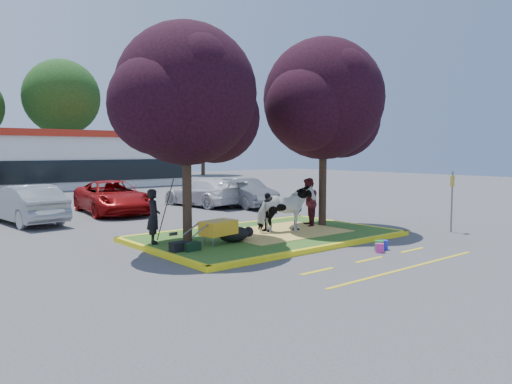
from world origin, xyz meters
TOP-DOWN VIEW (x-y plane):
  - ground at (0.00, 0.00)m, footprint 90.00×90.00m
  - median_island at (0.00, 0.00)m, footprint 8.00×5.00m
  - curb_near at (0.00, -2.58)m, footprint 8.30×0.16m
  - curb_far at (0.00, 2.58)m, footprint 8.30×0.16m
  - curb_left at (-4.08, 0.00)m, footprint 0.16×5.30m
  - curb_right at (4.08, 0.00)m, footprint 0.16×5.30m
  - straw_bedding at (0.60, 0.00)m, footprint 4.20×3.00m
  - tree_purple_left at (-2.78, 0.38)m, footprint 5.06×4.20m
  - tree_purple_right at (2.92, 0.18)m, footprint 5.30×4.40m
  - fire_lane_stripe_a at (-2.00, -4.20)m, footprint 1.10×0.12m
  - fire_lane_stripe_b at (0.00, -4.20)m, footprint 1.10×0.12m
  - fire_lane_stripe_c at (2.00, -4.20)m, footprint 1.10×0.12m
  - fire_lane_long at (0.00, -5.40)m, footprint 6.00×0.10m
  - retail_building at (2.00, 27.98)m, footprint 20.40×8.40m
  - treeline at (1.23, 37.61)m, footprint 46.58×7.80m
  - cow at (0.67, -0.20)m, footprint 2.06×1.41m
  - calf at (-1.68, -0.45)m, footprint 1.14×0.76m
  - handler at (-3.70, 0.82)m, footprint 0.56×0.69m
  - visitor_a at (2.27, 0.31)m, footprint 1.03×1.08m
  - visitor_b at (0.31, 0.32)m, footprint 0.54×0.84m
  - wheelbarrow at (-2.30, -0.53)m, footprint 1.89×0.81m
  - gear_bag_dark at (-3.70, -0.63)m, footprint 0.52×0.31m
  - gear_bag_green at (-3.41, -0.80)m, footprint 0.46×0.30m
  - sign_post at (5.93, -3.21)m, footprint 0.31×0.06m
  - bucket_green at (1.20, -3.62)m, footprint 0.35×0.35m
  - bucket_pink at (0.99, -3.79)m, footprint 0.30×0.30m
  - bucket_blue at (1.43, -3.61)m, footprint 0.34×0.34m
  - car_silver at (-5.17, 8.59)m, footprint 2.05×4.81m
  - car_red at (-1.20, 9.49)m, footprint 3.19×5.72m
  - car_white at (3.71, 9.38)m, footprint 2.55×5.16m
  - car_grey at (5.11, 7.69)m, footprint 2.03×4.58m

SIDE VIEW (x-z plane):
  - ground at x=0.00m, z-range 0.00..0.00m
  - fire_lane_stripe_a at x=-2.00m, z-range 0.00..0.01m
  - fire_lane_stripe_b at x=0.00m, z-range 0.00..0.01m
  - fire_lane_stripe_c at x=2.00m, z-range 0.00..0.01m
  - fire_lane_long at x=0.00m, z-range 0.00..0.01m
  - median_island at x=0.00m, z-range 0.00..0.15m
  - curb_near at x=0.00m, z-range 0.00..0.15m
  - curb_far at x=0.00m, z-range 0.00..0.15m
  - curb_left at x=-4.08m, z-range 0.00..0.15m
  - curb_right at x=4.08m, z-range 0.00..0.15m
  - bucket_pink at x=0.99m, z-range 0.00..0.26m
  - bucket_blue at x=1.43m, z-range 0.00..0.27m
  - bucket_green at x=1.20m, z-range 0.00..0.29m
  - straw_bedding at x=0.60m, z-range 0.15..0.16m
  - gear_bag_green at x=-3.41m, z-range 0.15..0.39m
  - gear_bag_dark at x=-3.70m, z-range 0.15..0.41m
  - calf at x=-1.68m, z-range 0.15..0.61m
  - wheelbarrow at x=-2.30m, z-range 0.28..1.00m
  - car_white at x=3.71m, z-range 0.00..1.44m
  - car_grey at x=5.11m, z-range 0.00..1.46m
  - car_red at x=-1.20m, z-range 0.00..1.51m
  - car_silver at x=-5.17m, z-range 0.00..1.54m
  - visitor_b at x=0.31m, z-range 0.15..1.48m
  - cow at x=0.67m, z-range 0.15..1.74m
  - handler at x=-3.70m, z-range 0.15..1.77m
  - visitor_a at x=2.27m, z-range 0.15..1.91m
  - sign_post at x=5.93m, z-range 0.23..2.40m
  - retail_building at x=2.00m, z-range 0.05..4.45m
  - tree_purple_left at x=-2.78m, z-range 1.10..7.61m
  - tree_purple_right at x=2.92m, z-range 1.15..7.97m
  - treeline at x=1.23m, z-range 0.42..15.05m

